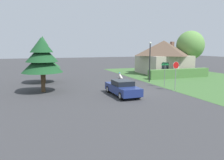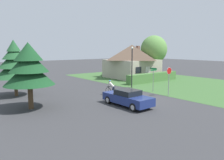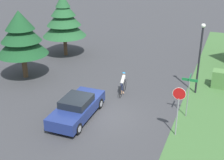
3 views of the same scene
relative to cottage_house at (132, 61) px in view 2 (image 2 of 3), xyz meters
name	(u,v)px [view 2 (image 2 of 3)]	position (x,y,z in m)	size (l,w,h in m)	color
ground_plane	(134,101)	(-11.04, -12.09, -2.74)	(140.00, 140.00, 0.00)	#38383A
grass_verge_right	(177,83)	(1.02, -8.09, -2.74)	(16.00, 36.00, 0.01)	#3D6633
cottage_house	(132,61)	(0.00, 0.00, 0.00)	(7.38, 7.51, 5.28)	#B2A893
hedge_row	(153,77)	(-0.78, -5.27, -2.11)	(9.38, 0.90, 1.25)	#4C7A3D
sedan_left_lane	(127,98)	(-12.45, -12.83, -2.08)	(1.86, 4.52, 1.35)	navy
cyclist	(112,88)	(-11.01, -8.86, -2.01)	(0.44, 1.79, 1.53)	black
stop_sign	(169,76)	(-6.66, -12.49, -0.75)	(0.69, 0.07, 2.84)	gray
street_lamp	(132,63)	(-6.37, -6.85, 0.22)	(0.29, 0.29, 4.95)	black
street_name_sign	(153,75)	(-6.46, -10.30, -0.91)	(0.90, 0.90, 2.63)	gray
conifer_tall_near	(29,67)	(-18.99, -8.86, 0.53)	(3.81, 3.81, 5.15)	#4C3823
conifer_tall_far	(14,63)	(-18.62, -3.23, 0.51)	(3.88, 3.88, 5.52)	#4C3823
deciduous_tree_right	(154,49)	(4.96, -0.23, 1.79)	(4.53, 4.53, 6.92)	#4C3823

